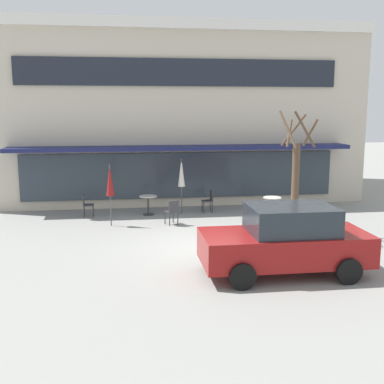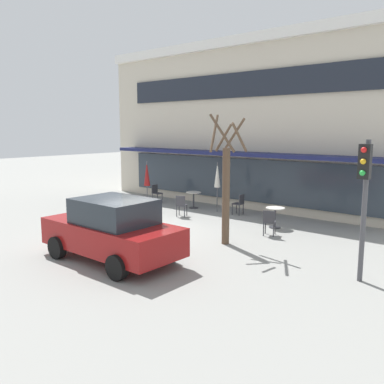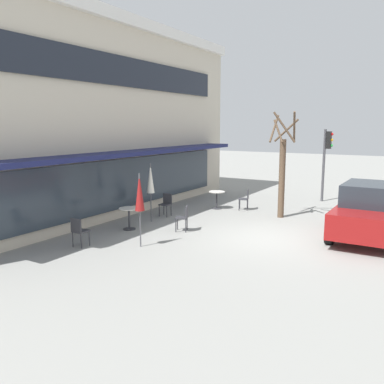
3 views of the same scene
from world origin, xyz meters
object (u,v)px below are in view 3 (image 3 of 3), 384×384
at_px(cafe_table_streetside, 217,197).
at_px(traffic_light_pole, 326,153).
at_px(patio_umbrella_cream_folded, 140,193).
at_px(cafe_chair_3, 166,203).
at_px(cafe_chair_0, 184,216).
at_px(cafe_chair_1, 245,198).
at_px(cafe_table_near_wall, 129,215).
at_px(parked_sedan, 369,211).
at_px(street_tree, 282,170).
at_px(patio_umbrella_green_folded, 151,179).
at_px(cafe_chair_2, 79,230).

height_order(cafe_table_streetside, traffic_light_pole, traffic_light_pole).
xyz_separation_m(patio_umbrella_cream_folded, cafe_chair_3, (3.85, 1.72, -1.10)).
height_order(cafe_table_streetside, cafe_chair_0, cafe_chair_0).
xyz_separation_m(cafe_chair_0, cafe_chair_1, (4.35, -0.38, 0.00)).
xyz_separation_m(cafe_table_near_wall, parked_sedan, (3.09, -7.28, 0.36)).
bearing_deg(street_tree, patio_umbrella_green_folded, 129.27).
distance_m(cafe_chair_0, traffic_light_pole, 8.78).
bearing_deg(traffic_light_pole, cafe_chair_1, 147.28).
distance_m(cafe_table_streetside, cafe_chair_1, 1.23).
bearing_deg(cafe_chair_3, cafe_chair_2, -177.95).
height_order(cafe_table_near_wall, cafe_chair_2, cafe_chair_2).
bearing_deg(cafe_table_near_wall, cafe_chair_3, 2.82).
bearing_deg(parked_sedan, patio_umbrella_cream_folded, 128.36).
height_order(patio_umbrella_green_folded, cafe_chair_2, patio_umbrella_green_folded).
xyz_separation_m(cafe_chair_0, traffic_light_pole, (8.12, -2.81, 1.77)).
height_order(street_tree, traffic_light_pole, street_tree).
height_order(patio_umbrella_green_folded, traffic_light_pole, traffic_light_pole).
xyz_separation_m(cafe_chair_3, parked_sedan, (0.65, -7.40, 0.35)).
distance_m(patio_umbrella_cream_folded, cafe_chair_0, 2.45).
bearing_deg(cafe_chair_2, patio_umbrella_green_folded, 1.38).
bearing_deg(traffic_light_pole, cafe_chair_0, 160.93).
relative_size(cafe_chair_0, street_tree, 0.22).
height_order(cafe_table_streetside, cafe_chair_1, cafe_chair_1).
bearing_deg(traffic_light_pole, cafe_table_streetside, 139.31).
relative_size(cafe_table_streetside, cafe_chair_1, 0.85).
xyz_separation_m(cafe_chair_2, cafe_chair_3, (4.82, 0.17, 0.00)).
height_order(patio_umbrella_green_folded, parked_sedan, patio_umbrella_green_folded).
xyz_separation_m(patio_umbrella_cream_folded, cafe_chair_0, (2.18, -0.15, -1.10)).
xyz_separation_m(cafe_table_streetside, patio_umbrella_green_folded, (-3.40, 1.00, 1.11)).
bearing_deg(cafe_chair_1, traffic_light_pole, -32.72).
xyz_separation_m(cafe_chair_0, parked_sedan, (2.32, -5.54, 0.35)).
height_order(cafe_table_streetside, street_tree, street_tree).
relative_size(patio_umbrella_cream_folded, cafe_chair_2, 2.47).
height_order(patio_umbrella_green_folded, patio_umbrella_cream_folded, same).
bearing_deg(cafe_table_near_wall, street_tree, -40.66).
height_order(cafe_table_near_wall, traffic_light_pole, traffic_light_pole).
distance_m(cafe_chair_1, street_tree, 2.30).
relative_size(cafe_table_near_wall, traffic_light_pole, 0.22).
distance_m(cafe_table_near_wall, cafe_chair_2, 2.38).
distance_m(cafe_chair_2, parked_sedan, 9.07).
xyz_separation_m(street_tree, traffic_light_pole, (4.36, -0.66, 0.42)).
distance_m(cafe_table_near_wall, street_tree, 6.14).
bearing_deg(cafe_chair_0, cafe_chair_2, 151.68).
height_order(patio_umbrella_cream_folded, cafe_chair_2, patio_umbrella_cream_folded).
xyz_separation_m(patio_umbrella_cream_folded, traffic_light_pole, (10.31, -2.96, 0.67)).
distance_m(patio_umbrella_green_folded, cafe_chair_0, 2.17).
bearing_deg(parked_sedan, traffic_light_pole, 25.16).
bearing_deg(cafe_chair_3, parked_sedan, -84.99).
relative_size(cafe_chair_2, traffic_light_pole, 0.26).
relative_size(patio_umbrella_green_folded, cafe_chair_0, 2.47).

